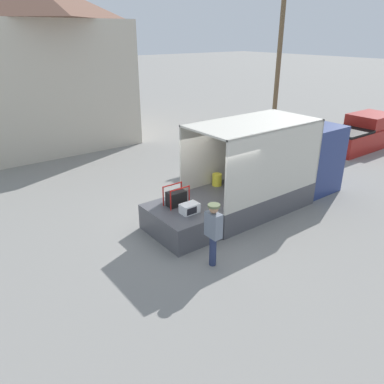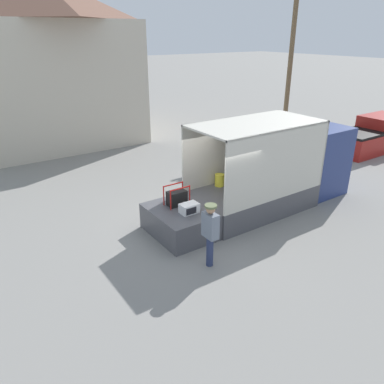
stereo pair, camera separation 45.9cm
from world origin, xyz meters
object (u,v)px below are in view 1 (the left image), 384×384
at_px(box_truck, 281,171).
at_px(worker_person, 213,229).
at_px(microwave, 190,208).
at_px(pickup_truck_red, 364,134).
at_px(utility_pole, 280,49).
at_px(portable_generator, 177,198).

bearing_deg(box_truck, worker_person, -158.54).
distance_m(microwave, worker_person, 1.53).
distance_m(pickup_truck_red, utility_pole, 7.01).
xyz_separation_m(microwave, worker_person, (-0.38, -1.48, 0.12)).
bearing_deg(utility_pole, box_truck, -137.51).
height_order(microwave, portable_generator, portable_generator).
height_order(microwave, worker_person, worker_person).
bearing_deg(utility_pole, portable_generator, -149.91).
bearing_deg(utility_pole, pickup_truck_red, -87.00).
bearing_deg(pickup_truck_red, utility_pole, 93.00).
height_order(microwave, pickup_truck_red, pickup_truck_red).
relative_size(pickup_truck_red, utility_pole, 0.59).
relative_size(microwave, portable_generator, 0.75).
height_order(microwave, utility_pole, utility_pole).
bearing_deg(microwave, utility_pole, 32.25).
height_order(box_truck, worker_person, box_truck).
xyz_separation_m(box_truck, pickup_truck_red, (8.54, 1.74, -0.32)).
relative_size(portable_generator, utility_pole, 0.08).
bearing_deg(pickup_truck_red, portable_generator, -173.61).
height_order(box_truck, pickup_truck_red, box_truck).
relative_size(portable_generator, worker_person, 0.41).
distance_m(portable_generator, pickup_truck_red, 12.87).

